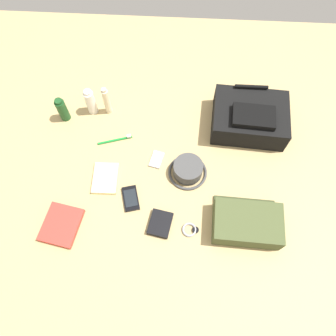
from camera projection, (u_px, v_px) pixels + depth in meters
name	position (u px, v px, depth m)	size (l,w,h in m)	color
ground_plane	(168.00, 173.00, 1.51)	(2.64, 2.02, 0.02)	tan
backpack	(250.00, 118.00, 1.55)	(0.36, 0.29, 0.15)	black
toiletry_pouch	(247.00, 223.00, 1.35)	(0.28, 0.22, 0.09)	#47512D
bucket_hat	(188.00, 171.00, 1.47)	(0.18, 0.18, 0.07)	#454545
shampoo_bottle	(62.00, 110.00, 1.57)	(0.05, 0.05, 0.14)	#19471E
toothpaste_tube	(91.00, 102.00, 1.59)	(0.05, 0.05, 0.15)	white
lotion_bottle	(107.00, 101.00, 1.58)	(0.03, 0.03, 0.17)	beige
paperback_novel	(61.00, 225.00, 1.39)	(0.18, 0.19, 0.02)	red
cell_phone	(131.00, 198.00, 1.44)	(0.09, 0.13, 0.01)	black
media_player	(157.00, 159.00, 1.53)	(0.07, 0.09, 0.01)	#B7B7BC
wristwatch	(190.00, 230.00, 1.38)	(0.07, 0.06, 0.01)	#99999E
toothbrush	(117.00, 140.00, 1.57)	(0.16, 0.06, 0.02)	#198C33
wallet	(160.00, 224.00, 1.39)	(0.09, 0.11, 0.02)	black
notepad	(105.00, 178.00, 1.48)	(0.11, 0.15, 0.02)	beige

